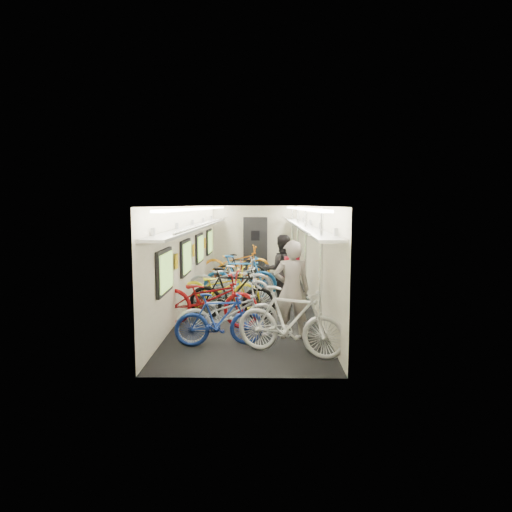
{
  "coord_description": "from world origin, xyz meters",
  "views": [
    {
      "loc": [
        0.32,
        -11.2,
        2.43
      ],
      "look_at": [
        0.11,
        0.21,
        1.15
      ],
      "focal_mm": 32.0,
      "sensor_mm": 36.0,
      "label": 1
    }
  ],
  "objects_px": {
    "bicycle_0": "(228,314)",
    "passenger_near": "(292,290)",
    "passenger_mid": "(282,270)",
    "bicycle_1": "(220,319)",
    "backpack": "(292,267)"
  },
  "relations": [
    {
      "from": "bicycle_0",
      "to": "passenger_near",
      "type": "relative_size",
      "value": 1.06
    },
    {
      "from": "passenger_near",
      "to": "passenger_mid",
      "type": "distance_m",
      "value": 2.86
    },
    {
      "from": "bicycle_0",
      "to": "passenger_near",
      "type": "bearing_deg",
      "value": -102.01
    },
    {
      "from": "bicycle_1",
      "to": "passenger_near",
      "type": "bearing_deg",
      "value": -78.1
    },
    {
      "from": "bicycle_1",
      "to": "passenger_mid",
      "type": "bearing_deg",
      "value": -28.38
    },
    {
      "from": "passenger_near",
      "to": "bicycle_1",
      "type": "bearing_deg",
      "value": 18.78
    },
    {
      "from": "bicycle_1",
      "to": "bicycle_0",
      "type": "bearing_deg",
      "value": -30.93
    },
    {
      "from": "passenger_mid",
      "to": "backpack",
      "type": "bearing_deg",
      "value": 88.54
    },
    {
      "from": "passenger_near",
      "to": "backpack",
      "type": "height_order",
      "value": "passenger_near"
    },
    {
      "from": "bicycle_0",
      "to": "passenger_near",
      "type": "distance_m",
      "value": 1.23
    },
    {
      "from": "bicycle_1",
      "to": "backpack",
      "type": "distance_m",
      "value": 1.71
    },
    {
      "from": "passenger_mid",
      "to": "backpack",
      "type": "xyz_separation_m",
      "value": [
        0.09,
        -2.56,
        0.42
      ]
    },
    {
      "from": "bicycle_1",
      "to": "backpack",
      "type": "xyz_separation_m",
      "value": [
        1.29,
        0.78,
        0.81
      ]
    },
    {
      "from": "bicycle_0",
      "to": "bicycle_1",
      "type": "bearing_deg",
      "value": 136.49
    },
    {
      "from": "bicycle_0",
      "to": "bicycle_1",
      "type": "height_order",
      "value": "bicycle_0"
    }
  ]
}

